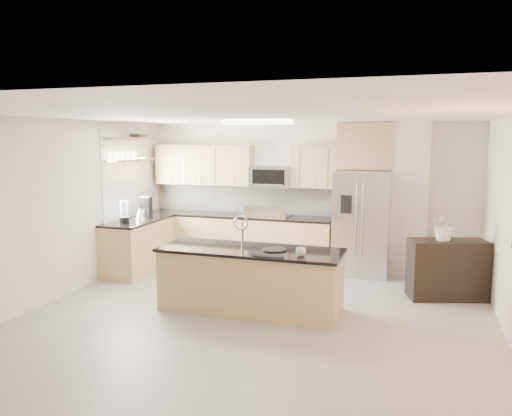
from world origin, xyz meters
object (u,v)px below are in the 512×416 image
(kettle, at_px, (140,213))
(flower_vase, at_px, (445,218))
(island, at_px, (251,279))
(coffee_maker, at_px, (145,207))
(range, at_px, (269,240))
(microwave, at_px, (271,177))
(bowl, at_px, (138,135))
(cup, at_px, (301,252))
(blender, at_px, (124,214))
(platter, at_px, (274,250))
(refrigerator, at_px, (362,223))
(credenza, at_px, (447,269))

(kettle, bearing_deg, flower_vase, -0.13)
(island, xyz_separation_m, kettle, (-2.46, 1.32, 0.60))
(island, bearing_deg, coffee_maker, 147.88)
(range, distance_m, microwave, 1.16)
(microwave, bearing_deg, bowl, -160.74)
(cup, xyz_separation_m, flower_vase, (1.77, 1.50, 0.29))
(blender, bearing_deg, island, -19.67)
(cup, height_order, platter, cup)
(platter, bearing_deg, cup, -25.81)
(cup, bearing_deg, coffee_maker, 150.97)
(microwave, bearing_deg, blender, -142.27)
(coffee_maker, bearing_deg, kettle, -77.05)
(blender, relative_size, coffee_maker, 1.05)
(kettle, bearing_deg, cup, -25.26)
(cup, bearing_deg, refrigerator, 79.01)
(credenza, height_order, blender, blender)
(credenza, relative_size, cup, 8.27)
(credenza, height_order, kettle, kettle)
(microwave, bearing_deg, credenza, -20.97)
(bowl, bearing_deg, island, -32.59)
(credenza, distance_m, bowl, 5.61)
(coffee_maker, distance_m, flower_vase, 5.04)
(range, xyz_separation_m, kettle, (-2.02, -1.06, 0.56))
(kettle, height_order, coffee_maker, coffee_maker)
(range, xyz_separation_m, flower_vase, (2.94, -1.07, 0.73))
(refrigerator, bearing_deg, coffee_maker, -169.27)
(bowl, bearing_deg, microwave, 19.26)
(kettle, distance_m, flower_vase, 4.96)
(range, height_order, coffee_maker, coffee_maker)
(blender, distance_m, bowl, 1.55)
(range, distance_m, island, 2.42)
(cup, bearing_deg, bowl, 150.85)
(microwave, distance_m, kettle, 2.42)
(microwave, distance_m, cup, 3.02)
(range, distance_m, kettle, 2.35)
(cup, distance_m, kettle, 3.53)
(microwave, xyz_separation_m, platter, (0.76, -2.50, -0.77))
(cup, relative_size, coffee_maker, 0.36)
(microwave, relative_size, platter, 2.32)
(flower_vase, bearing_deg, bowl, 175.46)
(blender, xyz_separation_m, flower_vase, (5.01, 0.41, 0.12))
(range, xyz_separation_m, cup, (1.17, -2.57, 0.43))
(blender, distance_m, coffee_maker, 0.72)
(refrigerator, relative_size, platter, 5.44)
(microwave, distance_m, blender, 2.68)
(platter, height_order, kettle, kettle)
(microwave, relative_size, refrigerator, 0.43)
(refrigerator, distance_m, kettle, 3.82)
(coffee_maker, bearing_deg, bowl, 148.34)
(microwave, bearing_deg, kettle, -149.64)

